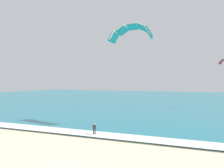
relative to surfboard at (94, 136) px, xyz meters
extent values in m
cube|color=teal|center=(2.70, 59.21, 0.07)|extent=(200.00, 120.00, 0.20)
cube|color=white|center=(2.70, 0.21, 0.19)|extent=(200.00, 2.81, 0.04)
ellipsoid|color=white|center=(0.00, 0.00, 0.00)|extent=(1.04, 1.44, 0.05)
cube|color=black|center=(0.00, 0.22, 0.04)|extent=(0.17, 0.13, 0.04)
cube|color=black|center=(0.00, -0.22, 0.04)|extent=(0.17, 0.13, 0.04)
cylinder|color=#232328|center=(-0.09, -0.05, 0.39)|extent=(0.14, 0.14, 0.84)
cylinder|color=#232328|center=(0.09, 0.05, 0.39)|extent=(0.14, 0.14, 0.84)
cube|color=#232328|center=(0.00, 0.00, 1.11)|extent=(0.39, 0.34, 0.60)
sphere|color=tan|center=(0.00, 0.00, 1.55)|extent=(0.22, 0.22, 0.22)
cylinder|color=#232328|center=(-0.23, 0.06, 1.16)|extent=(0.32, 0.49, 0.22)
cylinder|color=#232328|center=(0.08, 0.23, 1.16)|extent=(0.32, 0.49, 0.22)
cylinder|color=black|center=(-0.18, 0.34, 1.16)|extent=(0.50, 0.29, 0.04)
cube|color=#3F3F42|center=(-0.06, 0.11, 0.89)|extent=(0.14, 0.13, 0.10)
cube|color=teal|center=(5.47, 8.03, 14.57)|extent=(1.40, 1.72, 1.97)
cube|color=white|center=(5.33, 7.50, 14.93)|extent=(1.12, 0.51, 1.54)
cube|color=teal|center=(4.20, 8.95, 15.70)|extent=(1.69, 1.81, 1.61)
cube|color=white|center=(4.06, 8.41, 16.07)|extent=(1.56, 0.64, 1.01)
cube|color=teal|center=(2.43, 9.62, 16.11)|extent=(2.09, 1.81, 0.87)
cube|color=white|center=(2.29, 9.08, 16.48)|extent=(1.73, 0.69, 0.25)
cube|color=teal|center=(0.55, 9.87, 15.70)|extent=(2.23, 1.71, 1.61)
cube|color=white|center=(0.42, 9.33, 16.07)|extent=(1.62, 0.65, 1.01)
cube|color=teal|center=(-1.00, 9.67, 14.57)|extent=(1.99, 1.53, 1.97)
cube|color=white|center=(-1.13, 9.13, 14.93)|extent=(1.18, 0.52, 1.54)
cylinder|color=#B2B2B7|center=(2.82, 4.19, 7.87)|extent=(5.32, 7.72, 13.40)
cylinder|color=#B2B2B7|center=(-0.41, 5.00, 7.87)|extent=(1.20, 9.35, 13.40)
cube|color=red|center=(19.14, 37.30, 12.58)|extent=(1.11, 1.06, 0.68)
cube|color=white|center=(18.89, 37.11, 12.70)|extent=(0.56, 0.71, 0.49)
cube|color=red|center=(18.57, 37.79, 11.96)|extent=(1.01, 0.82, 0.91)
cube|color=white|center=(18.32, 37.60, 12.08)|extent=(0.42, 0.51, 0.77)
camera|label=1|loc=(11.85, -24.48, 7.06)|focal=33.87mm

